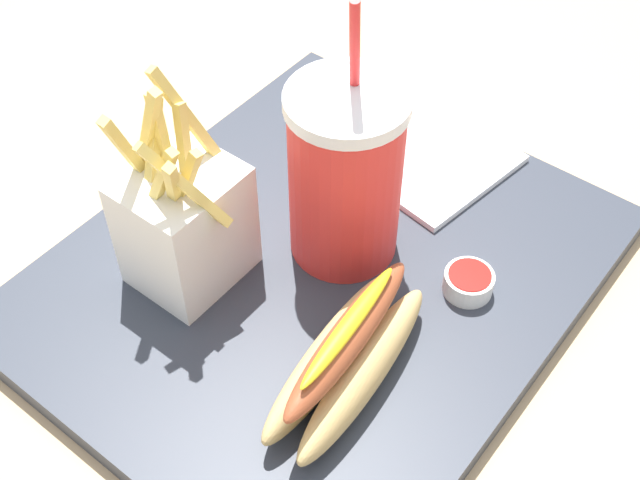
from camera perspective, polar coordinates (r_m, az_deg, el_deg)
ground_plane at (r=0.68m, az=0.00°, el=-3.39°), size 2.40×2.40×0.02m
food_tray at (r=0.66m, az=0.00°, el=-2.31°), size 0.43×0.36×0.02m
soda_cup at (r=0.62m, az=1.40°, el=4.54°), size 0.09×0.09×0.22m
fries_basket at (r=0.62m, az=-9.07°, el=1.17°), size 0.08×0.08×0.17m
hot_dog_1 at (r=0.57m, az=1.84°, el=-7.85°), size 0.17×0.07×0.07m
ketchup_cup_1 at (r=0.64m, az=9.95°, el=-2.76°), size 0.04×0.04×0.02m
napkin_stack at (r=0.74m, az=7.01°, el=5.68°), size 0.14×0.14×0.01m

